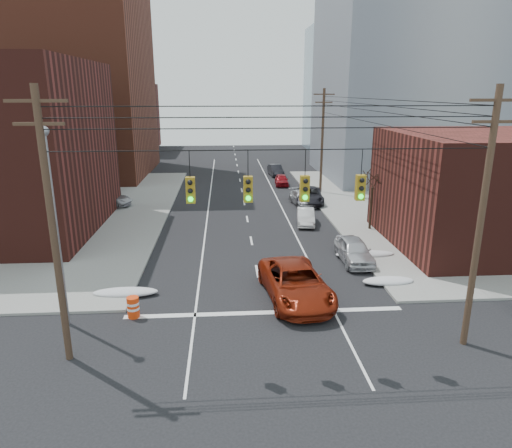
{
  "coord_description": "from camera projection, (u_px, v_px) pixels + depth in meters",
  "views": [
    {
      "loc": [
        -1.89,
        -14.19,
        10.74
      ],
      "look_at": [
        -0.05,
        12.19,
        3.0
      ],
      "focal_mm": 32.0,
      "sensor_mm": 36.0,
      "label": 1
    }
  ],
  "objects": [
    {
      "name": "construction_barrel",
      "position": [
        133.0,
        307.0,
        22.36
      ],
      "size": [
        0.77,
        0.77,
        1.06
      ],
      "rotation": [
        0.0,
        0.0,
        0.34
      ],
      "color": "red",
      "rests_on": "ground"
    },
    {
      "name": "lot_car_b",
      "position": [
        107.0,
        199.0,
        43.45
      ],
      "size": [
        5.04,
        3.12,
        1.3
      ],
      "primitive_type": "imported",
      "rotation": [
        0.0,
        0.0,
        1.35
      ],
      "color": "#A3A3A7",
      "rests_on": "sidewalk_nw"
    },
    {
      "name": "building_storefront",
      "position": [
        507.0,
        190.0,
        32.12
      ],
      "size": [
        16.0,
        12.0,
        8.0
      ],
      "primitive_type": "cube",
      "color": "#451A14",
      "rests_on": "ground"
    },
    {
      "name": "snow_ne",
      "position": [
        388.0,
        281.0,
        26.25
      ],
      "size": [
        3.0,
        1.08,
        0.42
      ],
      "primitive_type": "ellipsoid",
      "color": "silver",
      "rests_on": "ground"
    },
    {
      "name": "snow_east_far",
      "position": [
        365.0,
        254.0,
        30.56
      ],
      "size": [
        4.0,
        1.08,
        0.42
      ],
      "primitive_type": "ellipsoid",
      "color": "silver",
      "rests_on": "ground"
    },
    {
      "name": "utility_pole_left",
      "position": [
        52.0,
        226.0,
        17.41
      ],
      "size": [
        2.2,
        0.28,
        11.0
      ],
      "color": "#473323",
      "rests_on": "ground"
    },
    {
      "name": "utility_pole_right",
      "position": [
        481.0,
        218.0,
        18.54
      ],
      "size": [
        2.2,
        0.28,
        11.0
      ],
      "color": "#473323",
      "rests_on": "ground"
    },
    {
      "name": "parked_car_b",
      "position": [
        306.0,
        217.0,
        38.02
      ],
      "size": [
        1.87,
        4.06,
        1.29
      ],
      "primitive_type": "imported",
      "rotation": [
        0.0,
        0.0,
        -0.13
      ],
      "color": "silver",
      "rests_on": "ground"
    },
    {
      "name": "building_brick_far",
      "position": [
        93.0,
        117.0,
        84.16
      ],
      "size": [
        22.0,
        18.0,
        12.0
      ],
      "primitive_type": "cube",
      "color": "#451A14",
      "rests_on": "ground"
    },
    {
      "name": "red_pickup",
      "position": [
        296.0,
        283.0,
        24.24
      ],
      "size": [
        3.77,
        6.92,
        1.84
      ],
      "primitive_type": "imported",
      "rotation": [
        0.0,
        0.0,
        0.11
      ],
      "color": "maroon",
      "rests_on": "ground"
    },
    {
      "name": "parked_car_c",
      "position": [
        309.0,
        196.0,
        45.05
      ],
      "size": [
        3.25,
        5.94,
        1.58
      ],
      "primitive_type": "imported",
      "rotation": [
        0.0,
        0.0,
        -0.12
      ],
      "color": "black",
      "rests_on": "ground"
    },
    {
      "name": "street_light",
      "position": [
        54.0,
        212.0,
        20.28
      ],
      "size": [
        0.44,
        0.44,
        9.32
      ],
      "color": "gray",
      "rests_on": "ground"
    },
    {
      "name": "parked_car_a",
      "position": [
        354.0,
        250.0,
        29.57
      ],
      "size": [
        1.89,
        4.62,
        1.57
      ],
      "primitive_type": "imported",
      "rotation": [
        0.0,
        0.0,
        0.01
      ],
      "color": "silver",
      "rests_on": "ground"
    },
    {
      "name": "building_brick_tall",
      "position": [
        45.0,
        55.0,
        56.87
      ],
      "size": [
        24.0,
        20.0,
        30.0
      ],
      "primitive_type": "cube",
      "color": "brown",
      "rests_on": "ground"
    },
    {
      "name": "lot_car_c",
      "position": [
        23.0,
        224.0,
        35.31
      ],
      "size": [
        4.85,
        2.21,
        1.38
      ],
      "primitive_type": "imported",
      "rotation": [
        0.0,
        0.0,
        1.63
      ],
      "color": "black",
      "rests_on": "sidewalk_nw"
    },
    {
      "name": "lot_car_d",
      "position": [
        67.0,
        203.0,
        42.03
      ],
      "size": [
        4.09,
        2.53,
        1.3
      ],
      "primitive_type": "imported",
      "rotation": [
        0.0,
        0.0,
        1.29
      ],
      "color": "silver",
      "rests_on": "sidewalk_nw"
    },
    {
      "name": "building_glass",
      "position": [
        367.0,
        89.0,
        82.25
      ],
      "size": [
        20.0,
        18.0,
        22.0
      ],
      "primitive_type": "cube",
      "color": "gray",
      "rests_on": "ground"
    },
    {
      "name": "ground",
      "position": [
        281.0,
        395.0,
        16.73
      ],
      "size": [
        160.0,
        160.0,
        0.0
      ],
      "primitive_type": "plane",
      "color": "black",
      "rests_on": "ground"
    },
    {
      "name": "lot_car_a",
      "position": [
        67.0,
        208.0,
        39.87
      ],
      "size": [
        4.59,
        2.04,
        1.46
      ],
      "primitive_type": "imported",
      "rotation": [
        0.0,
        0.0,
        1.68
      ],
      "color": "silver",
      "rests_on": "sidewalk_nw"
    },
    {
      "name": "building_office",
      "position": [
        415.0,
        76.0,
        56.8
      ],
      "size": [
        22.0,
        20.0,
        25.0
      ],
      "primitive_type": "cube",
      "color": "gray",
      "rests_on": "ground"
    },
    {
      "name": "utility_pole_far",
      "position": [
        322.0,
        140.0,
        48.22
      ],
      "size": [
        2.2,
        0.28,
        11.0
      ],
      "color": "#473323",
      "rests_on": "ground"
    },
    {
      "name": "snow_nw",
      "position": [
        126.0,
        292.0,
        24.79
      ],
      "size": [
        3.5,
        1.08,
        0.42
      ],
      "primitive_type": "ellipsoid",
      "color": "silver",
      "rests_on": "ground"
    },
    {
      "name": "bare_tree",
      "position": [
        371.0,
        202.0,
        35.86
      ],
      "size": [
        2.09,
        2.2,
        4.93
      ],
      "color": "black",
      "rests_on": "ground"
    },
    {
      "name": "traffic_signals",
      "position": [
        276.0,
        187.0,
        17.56
      ],
      "size": [
        17.0,
        0.42,
        2.02
      ],
      "color": "black",
      "rests_on": "ground"
    },
    {
      "name": "parked_car_f",
      "position": [
        276.0,
        170.0,
        59.9
      ],
      "size": [
        1.91,
        4.43,
        1.42
      ],
      "primitive_type": "imported",
      "rotation": [
        0.0,
        0.0,
        0.1
      ],
      "color": "black",
      "rests_on": "ground"
    },
    {
      "name": "parked_car_d",
      "position": [
        302.0,
        198.0,
        44.45
      ],
      "size": [
        2.46,
        4.81,
        1.34
      ],
      "primitive_type": "imported",
      "rotation": [
        0.0,
        0.0,
        0.13
      ],
      "color": "#A9A9AE",
      "rests_on": "ground"
    },
    {
      "name": "parked_car_e",
      "position": [
        282.0,
        180.0,
        53.69
      ],
      "size": [
        1.73,
        3.84,
        1.28
      ],
      "primitive_type": "imported",
      "rotation": [
        0.0,
        0.0,
        -0.06
      ],
      "color": "maroon",
      "rests_on": "ground"
    }
  ]
}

